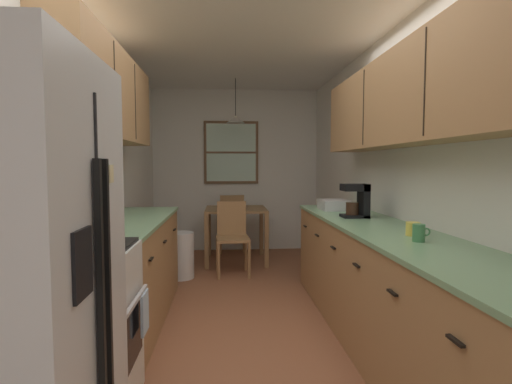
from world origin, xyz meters
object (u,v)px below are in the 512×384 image
object	(u,v)px
dining_chair_near	(232,234)
stove_range	(72,330)
mug_spare	(419,233)
mug_by_coffeemaker	(413,229)
microwave_over_range	(41,99)
refrigerator	(0,303)
dining_chair_far	(231,220)
dish_rack	(334,205)
coffee_maker	(358,200)
trash_bin	(181,255)
storage_canister	(97,220)
dining_table	(236,217)

from	to	relation	value
dining_chair_near	stove_range	bearing A→B (deg)	-108.34
mug_spare	mug_by_coffeemaker	bearing A→B (deg)	72.87
microwave_over_range	mug_by_coffeemaker	size ratio (longest dim) A/B	4.91
refrigerator	dining_chair_far	xyz separation A→B (m)	(0.88, 4.68, -0.37)
dining_chair_far	dish_rack	world-z (taller)	dish_rack
microwave_over_range	coffee_maker	distance (m)	2.51
dish_rack	trash_bin	bearing A→B (deg)	155.31
dish_rack	dining_chair_far	bearing A→B (deg)	115.60
refrigerator	mug_spare	world-z (taller)	refrigerator
microwave_over_range	mug_spare	size ratio (longest dim) A/B	5.59
stove_range	dish_rack	bearing A→B (deg)	43.21
storage_canister	coffee_maker	xyz separation A→B (m)	(1.99, 0.74, 0.05)
microwave_over_range	dish_rack	size ratio (longest dim) A/B	1.80
dining_chair_far	coffee_maker	bearing A→B (deg)	-68.74
dining_chair_near	mug_spare	world-z (taller)	mug_spare
dish_rack	mug_by_coffeemaker	bearing A→B (deg)	-86.35
refrigerator	trash_bin	bearing A→B (deg)	85.49
storage_canister	dish_rack	world-z (taller)	storage_canister
refrigerator	dining_chair_near	xyz separation A→B (m)	(0.87, 3.45, -0.37)
microwave_over_range	trash_bin	xyz separation A→B (m)	(0.41, 2.58, -1.42)
stove_range	mug_by_coffeemaker	distance (m)	2.12
dining_chair_far	trash_bin	xyz separation A→B (m)	(-0.62, -1.39, -0.22)
mug_by_coffeemaker	mug_spare	size ratio (longest dim) A/B	1.14
storage_canister	dining_chair_far	bearing A→B (deg)	75.29
stove_range	dining_table	world-z (taller)	stove_range
dining_chair_near	dish_rack	bearing A→B (deg)	-41.62
dining_chair_near	mug_by_coffeemaker	world-z (taller)	mug_by_coffeemaker
dining_chair_far	dish_rack	bearing A→B (deg)	-64.40
refrigerator	mug_by_coffeemaker	distance (m)	2.25
dining_chair_far	stove_range	bearing A→B (deg)	-102.93
storage_canister	mug_by_coffeemaker	xyz separation A→B (m)	(2.05, -0.17, -0.05)
dining_chair_far	coffee_maker	world-z (taller)	coffee_maker
trash_bin	mug_by_coffeemaker	size ratio (longest dim) A/B	4.43
dining_table	mug_spare	world-z (taller)	mug_spare
trash_bin	dish_rack	bearing A→B (deg)	-24.69
microwave_over_range	storage_canister	bearing A→B (deg)	77.26
coffee_maker	trash_bin	bearing A→B (deg)	141.14
refrigerator	coffee_maker	bearing A→B (deg)	44.68
microwave_over_range	trash_bin	world-z (taller)	microwave_over_range
dining_chair_near	mug_by_coffeemaker	xyz separation A→B (m)	(1.13, -2.43, 0.44)
stove_range	dining_chair_near	world-z (taller)	stove_range
microwave_over_range	dining_chair_far	xyz separation A→B (m)	(1.03, 3.98, -1.20)
dining_table	refrigerator	bearing A→B (deg)	-102.98
stove_range	dish_rack	xyz separation A→B (m)	(1.94, 1.83, 0.48)
stove_range	trash_bin	bearing A→B (deg)	83.50
refrigerator	stove_range	xyz separation A→B (m)	(-0.03, 0.71, -0.40)
dining_chair_far	mug_by_coffeemaker	bearing A→B (deg)	-72.91
mug_by_coffeemaker	trash_bin	bearing A→B (deg)	127.54
refrigerator	stove_range	world-z (taller)	refrigerator
dining_table	coffee_maker	size ratio (longest dim) A/B	2.88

